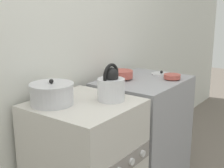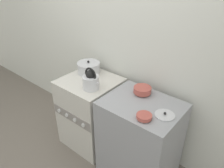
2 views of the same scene
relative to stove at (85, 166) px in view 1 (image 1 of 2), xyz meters
The scene contains 8 objects.
wall_back 0.89m from the stove, 90.00° to the left, with size 7.00×0.06×2.50m.
stove is the anchor object (origin of this frame).
counter 0.72m from the stove, ahead, with size 0.74×0.58×0.90m.
kettle 0.56m from the stove, 37.82° to the right, with size 0.21×0.17×0.24m.
cooking_pot 0.54m from the stove, 135.76° to the left, with size 0.27×0.27×0.16m.
enamel_bowl 0.80m from the stove, 12.20° to the left, with size 0.18×0.18×0.07m.
small_ceramic_bowl 0.99m from the stove, 13.01° to the right, with size 0.13×0.13×0.04m.
loose_pot_lid 1.07m from the stove, ahead, with size 0.17×0.17×0.03m.
Camera 1 is at (-1.40, -0.93, 1.48)m, focal length 50.00 mm.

